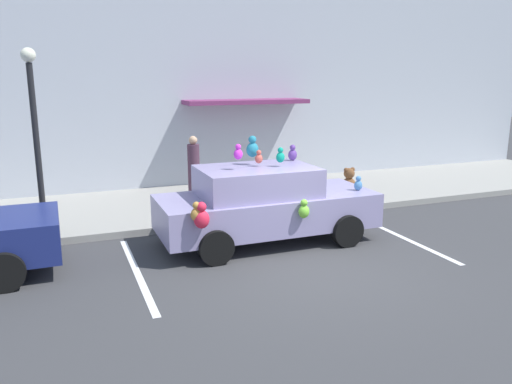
{
  "coord_description": "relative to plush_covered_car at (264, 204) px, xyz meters",
  "views": [
    {
      "loc": [
        -4.01,
        -7.36,
        3.31
      ],
      "look_at": [
        -0.17,
        2.33,
        0.9
      ],
      "focal_mm": 35.73,
      "sensor_mm": 36.0,
      "label": 1
    }
  ],
  "objects": [
    {
      "name": "parking_stripe_rear",
      "position": [
        -2.66,
        -0.72,
        -0.8
      ],
      "size": [
        0.12,
        3.6,
        0.01
      ],
      "primitive_type": "cube",
      "color": "silver",
      "rests_on": "ground"
    },
    {
      "name": "street_lamp_post",
      "position": [
        -4.12,
        1.78,
        1.61
      ],
      "size": [
        0.28,
        0.28,
        3.66
      ],
      "color": "black",
      "rests_on": "sidewalk"
    },
    {
      "name": "plush_covered_car",
      "position": [
        0.0,
        0.0,
        0.0
      ],
      "size": [
        4.34,
        2.06,
        2.13
      ],
      "color": "#8F86B3",
      "rests_on": "ground"
    },
    {
      "name": "teddy_bear_on_sidewalk",
      "position": [
        3.36,
        2.26,
        -0.29
      ],
      "size": [
        0.41,
        0.34,
        0.78
      ],
      "color": "brown",
      "rests_on": "sidewalk"
    },
    {
      "name": "ground_plane",
      "position": [
        0.23,
        -1.72,
        -0.8
      ],
      "size": [
        60.0,
        60.0,
        0.0
      ],
      "primitive_type": "plane",
      "color": "#38383A"
    },
    {
      "name": "storefront_building",
      "position": [
        0.25,
        5.42,
        2.39
      ],
      "size": [
        24.0,
        1.25,
        6.4
      ],
      "color": "#B2B7C1",
      "rests_on": "ground"
    },
    {
      "name": "parking_stripe_front",
      "position": [
        2.79,
        -0.72,
        -0.8
      ],
      "size": [
        0.12,
        3.6,
        0.01
      ],
      "primitive_type": "cube",
      "color": "silver",
      "rests_on": "ground"
    },
    {
      "name": "pedestrian_near_shopfront",
      "position": [
        -0.57,
        3.3,
        0.13
      ],
      "size": [
        0.3,
        0.3,
        1.66
      ],
      "color": "#4A2E3F",
      "rests_on": "sidewalk"
    },
    {
      "name": "sidewalk",
      "position": [
        0.23,
        3.28,
        -0.72
      ],
      "size": [
        24.0,
        4.0,
        0.15
      ],
      "primitive_type": "cube",
      "color": "gray",
      "rests_on": "ground"
    }
  ]
}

